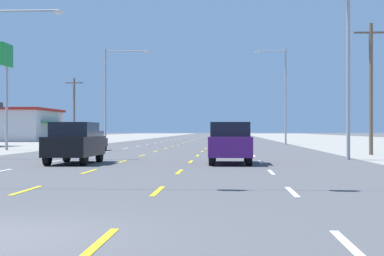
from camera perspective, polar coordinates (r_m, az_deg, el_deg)
ground_plane at (r=75.21m, az=0.49°, el=-1.42°), size 572.00×572.00×0.00m
lane_markings at (r=113.68m, az=1.40°, el=-1.00°), size 10.64×227.60×0.01m
signal_span_wire at (r=17.68m, az=-7.88°, el=10.97°), size 26.78×0.52×8.58m
suv_inner_left_nearest at (r=30.03m, az=-10.76°, el=-1.30°), size 1.98×4.90×1.98m
suv_inner_right_near at (r=29.48m, az=3.54°, el=-1.32°), size 1.98×4.90×1.98m
sedan_inner_right_mid at (r=47.34m, az=3.10°, el=-1.22°), size 1.80×4.50×1.46m
hatchback_far_left_midfar at (r=48.57m, az=-9.22°, el=-1.16°), size 1.72×3.90×1.54m
sedan_inner_right_far at (r=131.23m, az=3.25°, el=-0.56°), size 1.80×4.50×1.46m
storefront_left_row_2 at (r=93.15m, az=-15.46°, el=0.29°), size 10.40×14.54×4.71m
pole_sign_left_row_1 at (r=51.78m, az=-16.72°, el=5.35°), size 0.24×2.36×8.53m
streetlight_right_row_0 at (r=34.69m, az=13.48°, el=6.90°), size 4.45×0.26×10.14m
streetlight_left_row_1 at (r=70.68m, az=-7.57°, el=3.63°), size 5.10×0.26×10.81m
streetlight_right_row_1 at (r=69.72m, az=8.38°, el=3.48°), size 3.55×0.26×10.72m
utility_pole_right_row_0 at (r=41.66m, az=16.18°, el=3.73°), size 2.20×0.26×8.52m
utility_pole_left_row_1 at (r=77.81m, az=-10.82°, el=1.73°), size 2.20×0.26×8.05m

